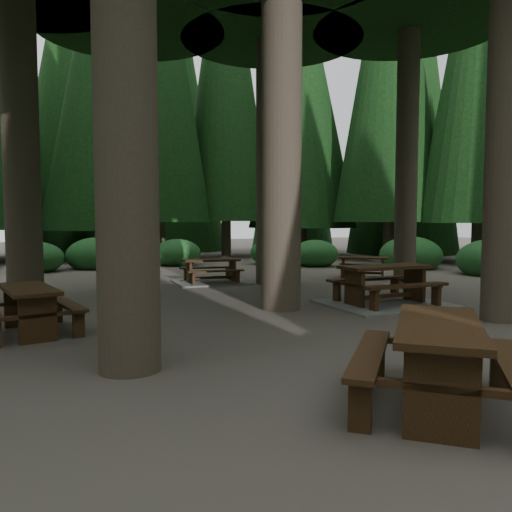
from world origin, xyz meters
name	(u,v)px	position (x,y,z in m)	size (l,w,h in m)	color
ground	(249,313)	(0.00, 0.00, 0.00)	(80.00, 80.00, 0.00)	#554E45
picnic_table_a	(385,291)	(3.11, -0.28, 0.31)	(2.64, 2.19, 0.88)	gray
picnic_table_b	(29,303)	(-4.01, -0.35, 0.51)	(1.77, 2.04, 0.77)	#34180F
picnic_table_c	(211,275)	(0.77, 4.93, 0.24)	(2.22, 1.87, 0.72)	gray
picnic_table_d	(363,264)	(5.79, 4.41, 0.45)	(2.02, 1.96, 0.68)	#34180F
picnic_table_e	(439,352)	(-0.20, -5.47, 0.57)	(2.51, 2.54, 0.86)	#34180F
shrub_ring	(266,287)	(0.70, 0.75, 0.40)	(23.86, 24.64, 1.49)	#1D5529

